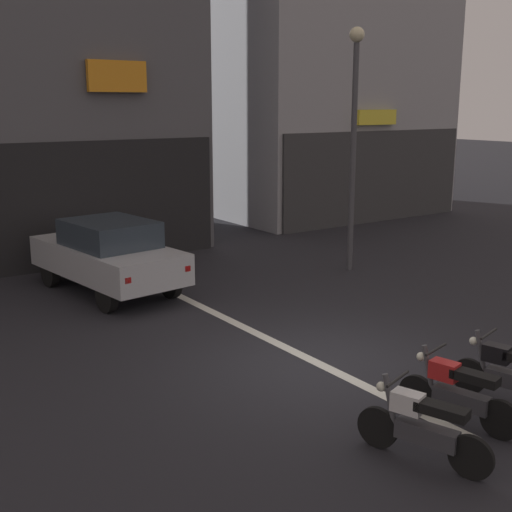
{
  "coord_description": "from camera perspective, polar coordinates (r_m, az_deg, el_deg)",
  "views": [
    {
      "loc": [
        -6.53,
        -7.56,
        4.09
      ],
      "look_at": [
        0.14,
        2.0,
        1.4
      ],
      "focal_mm": 46.13,
      "sensor_mm": 36.0,
      "label": 1
    }
  ],
  "objects": [
    {
      "name": "car_silver_crossing_near",
      "position": [
        14.84,
        -12.71,
        0.21
      ],
      "size": [
        2.24,
        4.28,
        1.64
      ],
      "color": "black",
      "rests_on": "ground"
    },
    {
      "name": "building_mid_block",
      "position": [
        21.38,
        -20.33,
        18.5
      ],
      "size": [
        8.22,
        8.74,
        12.87
      ],
      "color": "#56565B",
      "rests_on": "ground"
    },
    {
      "name": "motorcycle_white_row_leftmost",
      "position": [
        8.1,
        14.19,
        -14.08
      ],
      "size": [
        0.66,
        1.61,
        0.98
      ],
      "color": "black",
      "rests_on": "ground"
    },
    {
      "name": "lane_centre_line",
      "position": [
        15.59,
        -8.86,
        -2.35
      ],
      "size": [
        0.2,
        18.0,
        0.01
      ],
      "primitive_type": "cube",
      "color": "silver",
      "rests_on": "ground"
    },
    {
      "name": "ground_plane",
      "position": [
        10.79,
        5.57,
        -9.33
      ],
      "size": [
        120.0,
        120.0,
        0.0
      ],
      "primitive_type": "plane",
      "color": "#232328"
    },
    {
      "name": "motorcycle_black_row_centre",
      "position": [
        9.9,
        21.1,
        -9.45
      ],
      "size": [
        0.61,
        1.63,
        0.98
      ],
      "color": "black",
      "rests_on": "ground"
    },
    {
      "name": "motorcycle_red_row_left_mid",
      "position": [
        9.08,
        17.03,
        -11.18
      ],
      "size": [
        0.58,
        1.64,
        0.98
      ],
      "color": "black",
      "rests_on": "ground"
    },
    {
      "name": "street_lamp",
      "position": [
        16.36,
        8.5,
        11.29
      ],
      "size": [
        0.36,
        0.36,
        5.87
      ],
      "color": "#47474C",
      "rests_on": "ground"
    }
  ]
}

